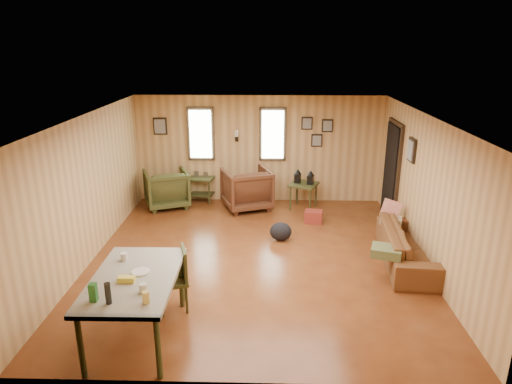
# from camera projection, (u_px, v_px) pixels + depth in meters

# --- Properties ---
(room) EXTENTS (5.54, 6.04, 2.44)m
(room) POSITION_uv_depth(u_px,v_px,m) (266.00, 186.00, 7.65)
(room) COLOR brown
(room) RESTS_ON ground
(sofa) EXTENTS (0.78, 2.10, 0.80)m
(sofa) POSITION_uv_depth(u_px,v_px,m) (410.00, 240.00, 7.48)
(sofa) COLOR brown
(sofa) RESTS_ON ground
(recliner_brown) EXTENTS (1.21, 1.17, 0.99)m
(recliner_brown) POSITION_uv_depth(u_px,v_px,m) (247.00, 187.00, 9.94)
(recliner_brown) COLOR #4E2917
(recliner_brown) RESTS_ON ground
(recliner_green) EXTENTS (1.14, 1.11, 0.92)m
(recliner_green) POSITION_uv_depth(u_px,v_px,m) (166.00, 187.00, 10.05)
(recliner_green) COLOR #3E411D
(recliner_green) RESTS_ON ground
(end_table) EXTENTS (0.64, 0.60, 0.71)m
(end_table) POSITION_uv_depth(u_px,v_px,m) (202.00, 184.00, 10.43)
(end_table) COLOR #383C1B
(end_table) RESTS_ON ground
(side_table) EXTENTS (0.72, 0.72, 0.89)m
(side_table) POSITION_uv_depth(u_px,v_px,m) (304.00, 182.00, 9.88)
(side_table) COLOR #383C1B
(side_table) RESTS_ON ground
(cooler) EXTENTS (0.39, 0.31, 0.25)m
(cooler) POSITION_uv_depth(u_px,v_px,m) (313.00, 217.00, 9.26)
(cooler) COLOR maroon
(cooler) RESTS_ON ground
(backpack) EXTENTS (0.49, 0.43, 0.35)m
(backpack) POSITION_uv_depth(u_px,v_px,m) (281.00, 232.00, 8.41)
(backpack) COLOR black
(backpack) RESTS_ON ground
(sofa_pillows) EXTENTS (0.92, 1.91, 0.39)m
(sofa_pillows) POSITION_uv_depth(u_px,v_px,m) (389.00, 232.00, 7.56)
(sofa_pillows) COLOR #515730
(sofa_pillows) RESTS_ON sofa
(dining_table) EXTENTS (1.01, 1.66, 1.08)m
(dining_table) POSITION_uv_depth(u_px,v_px,m) (134.00, 283.00, 5.44)
(dining_table) COLOR gray
(dining_table) RESTS_ON ground
(dining_chair) EXTENTS (0.50, 0.50, 0.89)m
(dining_chair) POSITION_uv_depth(u_px,v_px,m) (177.00, 276.00, 6.16)
(dining_chair) COLOR #3E411D
(dining_chair) RESTS_ON ground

